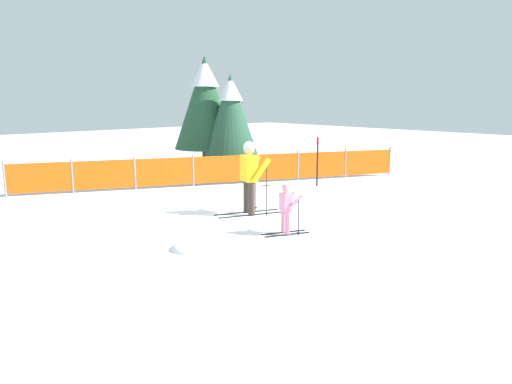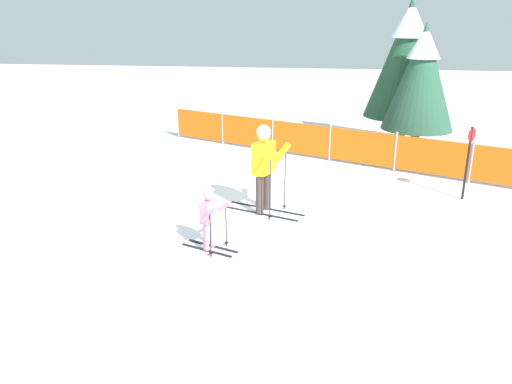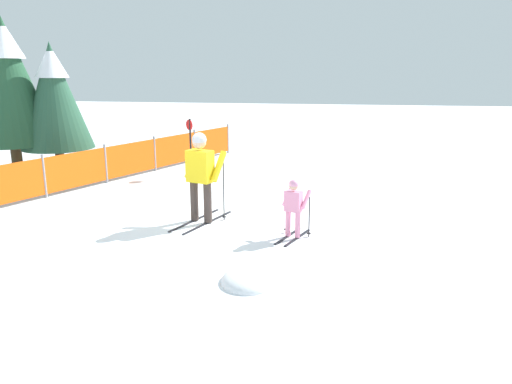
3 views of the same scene
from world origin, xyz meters
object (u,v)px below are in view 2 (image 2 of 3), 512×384
safety_fence (361,147)px  conifer_far (407,57)px  skier_child (209,215)px  trail_marker (469,155)px  skier_adult (264,161)px  conifer_near (421,75)px

safety_fence → conifer_far: conifer_far is taller
skier_child → trail_marker: bearing=55.2°
skier_adult → conifer_near: conifer_near is taller
conifer_far → skier_child: bearing=-116.2°
conifer_far → conifer_near: 1.19m
skier_adult → conifer_far: (3.16, 5.92, 1.53)m
skier_adult → conifer_far: size_ratio=0.41×
conifer_far → conifer_near: bearing=-76.7°
trail_marker → skier_adult: bearing=-161.0°
skier_adult → skier_child: (-0.62, -1.78, -0.41)m
skier_child → safety_fence: 5.92m
safety_fence → conifer_far: 3.35m
skier_adult → conifer_near: (3.41, 4.83, 1.14)m
skier_adult → safety_fence: bearing=80.6°
skier_adult → skier_child: size_ratio=1.66×
skier_child → safety_fence: (2.57, 5.33, -0.10)m
safety_fence → trail_marker: bearing=-47.7°
conifer_far → conifer_near: size_ratio=1.19×
safety_fence → skier_child: bearing=-115.7°
skier_child → trail_marker: 5.55m
conifer_near → skier_adult: bearing=-125.3°
safety_fence → trail_marker: (1.99, -2.19, 0.44)m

